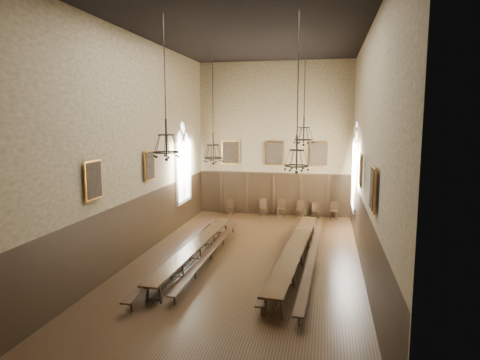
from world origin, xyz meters
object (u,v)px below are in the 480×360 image
(bench_left_inner, at_px, (211,253))
(bench_right_inner, at_px, (282,258))
(table_right, at_px, (295,255))
(bench_right_outer, at_px, (312,260))
(chair_6, at_px, (316,213))
(bench_left_outer, at_px, (182,252))
(chair_3, at_px, (263,211))
(chair_1, at_px, (230,210))
(chandelier_back_right, at_px, (304,133))
(chandelier_front_left, at_px, (166,143))
(chandelier_front_right, at_px, (297,154))
(chair_7, at_px, (333,214))
(chair_4, at_px, (281,212))
(table_left, at_px, (196,253))
(chair_5, at_px, (300,212))
(chandelier_back_left, at_px, (213,151))

(bench_left_inner, distance_m, bench_right_inner, 2.88)
(table_right, height_order, bench_right_outer, table_right)
(table_right, xyz_separation_m, chair_6, (0.56, 8.41, -0.13))
(bench_left_outer, xyz_separation_m, bench_left_inner, (1.19, 0.17, -0.04))
(bench_right_outer, relative_size, chair_3, 10.73)
(bench_left_inner, height_order, bench_right_inner, bench_right_inner)
(chair_1, bearing_deg, bench_right_outer, -63.00)
(bench_left_outer, relative_size, chandelier_back_right, 2.49)
(chandelier_front_left, height_order, chandelier_front_right, same)
(table_right, bearing_deg, chandelier_front_right, -86.56)
(chair_1, bearing_deg, table_right, -65.75)
(chair_7, distance_m, chandelier_front_right, 11.72)
(table_right, xyz_separation_m, bench_right_outer, (0.63, -0.16, -0.10))
(chair_7, distance_m, chandelier_front_left, 13.41)
(chandelier_back_right, height_order, chandelier_front_right, same)
(bench_right_inner, relative_size, chair_6, 10.89)
(chandelier_back_right, bearing_deg, chair_4, 103.88)
(table_right, xyz_separation_m, bench_left_outer, (-4.60, -0.18, -0.09))
(table_left, height_order, chandelier_front_right, chandelier_front_right)
(chair_5, bearing_deg, chair_6, 12.67)
(bench_right_inner, distance_m, chair_1, 9.34)
(bench_left_outer, xyz_separation_m, chandelier_back_right, (4.71, 2.24, 4.80))
(bench_left_inner, bearing_deg, chair_7, 59.48)
(table_left, distance_m, chandelier_back_right, 6.69)
(bench_right_inner, height_order, chandelier_back_right, chandelier_back_right)
(table_left, relative_size, chair_3, 9.32)
(chair_4, bearing_deg, chair_6, 2.99)
(chair_5, relative_size, chandelier_front_right, 0.20)
(bench_left_outer, xyz_separation_m, chair_5, (4.25, 8.55, -0.01))
(chair_1, xyz_separation_m, chandelier_back_left, (0.60, -5.95, 3.99))
(chandelier_back_left, bearing_deg, chair_6, 53.07)
(bench_right_outer, xyz_separation_m, chandelier_front_right, (-0.49, -2.27, 4.25))
(chandelier_front_left, bearing_deg, chandelier_back_right, 49.49)
(bench_left_inner, distance_m, chandelier_back_right, 6.34)
(chandelier_front_right, bearing_deg, chair_1, 113.44)
(chair_5, height_order, chair_7, chair_5)
(table_left, xyz_separation_m, bench_right_outer, (4.60, 0.12, -0.05))
(chair_3, distance_m, chandelier_back_left, 7.35)
(chair_1, relative_size, chandelier_back_right, 0.21)
(chandelier_back_left, bearing_deg, chandelier_back_right, -5.20)
(chair_3, xyz_separation_m, chandelier_back_right, (2.63, -6.39, 4.82))
(table_right, relative_size, bench_left_outer, 0.95)
(chair_4, bearing_deg, bench_right_inner, -81.42)
(chandelier_back_right, bearing_deg, table_left, -150.15)
(bench_right_outer, relative_size, chandelier_front_right, 2.11)
(bench_right_outer, height_order, chair_6, chair_6)
(table_left, height_order, chair_4, chair_4)
(bench_right_inner, distance_m, chair_4, 8.50)
(table_right, distance_m, chair_3, 8.82)
(bench_right_outer, distance_m, chandelier_back_right, 5.33)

